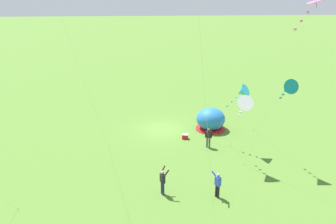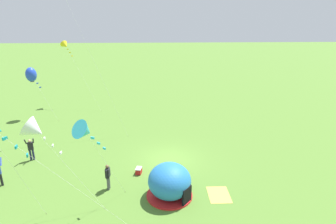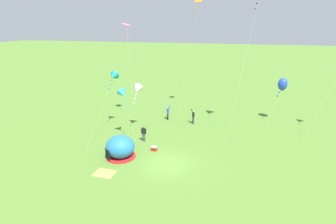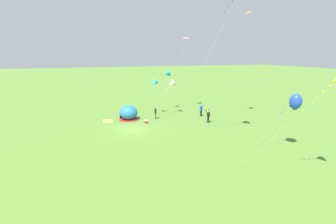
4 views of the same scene
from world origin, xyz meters
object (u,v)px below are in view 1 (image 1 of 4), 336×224
Objects in this scene: cooler_box at (185,136)px; kite_cyan at (242,92)px; kite_white at (244,105)px; kite_teal at (289,87)px; person_watching_sky at (208,137)px; person_far_back at (163,181)px; popup_tent at (211,119)px; kite_pink at (311,9)px; person_near_tent at (218,184)px.

kite_cyan is at bearing 150.44° from cooler_box.
kite_teal is (-2.99, 0.23, 1.29)m from kite_white.
cooler_box is at bearing -46.90° from person_watching_sky.
kite_cyan is (-6.62, -5.98, 3.97)m from person_far_back.
popup_tent is 1.63× the size of person_watching_sky.
popup_tent reaches higher than cooler_box.
kite_pink is (-4.07, 6.26, 10.50)m from person_watching_sky.
cooler_box is 2.62m from person_watching_sky.
kite_teal is (-6.47, 5.21, 5.92)m from cooler_box.
kite_teal is at bearing -103.23° from kite_pink.
cooler_box is 0.35× the size of person_watching_sky.
kite_white is at bearing 119.22° from person_watching_sky.
cooler_box is (2.69, 1.98, -0.78)m from popup_tent.
popup_tent is at bearing -99.29° from person_near_tent.
kite_pink is at bearing 126.56° from kite_white.
kite_cyan is (-1.40, 4.30, 3.97)m from popup_tent.
person_near_tent is 7.12m from person_watching_sky.
cooler_box is 15.02m from kite_pink.
person_far_back is 13.37m from kite_pink.
kite_teal is at bearing 144.61° from person_watching_sky.
person_near_tent is 0.15× the size of kite_pink.
kite_pink is 6.09m from kite_teal.
popup_tent is 3.43m from cooler_box.
cooler_box is at bearing -84.21° from person_near_tent.
kite_cyan is at bearing -73.60° from kite_pink.
popup_tent is 0.23× the size of kite_pink.
kite_pink is at bearing 123.02° from person_watching_sky.
kite_teal is at bearing 141.14° from cooler_box.
popup_tent is 11.04m from person_near_tent.
kite_pink is at bearing -178.62° from person_far_back.
kite_pink reaches higher than person_near_tent.
kite_cyan is at bearing -115.77° from person_near_tent.
person_far_back reaches higher than cooler_box.
person_near_tent is 0.34× the size of kite_white.
kite_white is at bearing 96.50° from popup_tent.
kite_pink is at bearing -170.55° from person_near_tent.
kite_white is (-1.76, 3.15, 3.89)m from person_watching_sky.
person_watching_sky is 12.88m from kite_pink.
kite_teal reaches higher than person_near_tent.
person_far_back is at bearing 18.95° from kite_teal.
kite_cyan reaches higher than person_near_tent.
kite_white is at bearing -151.10° from person_far_back.
kite_cyan is (2.38, -2.89, -1.17)m from kite_teal.
kite_white is at bearing 124.92° from cooler_box.
kite_cyan is at bearing 108.05° from popup_tent.
kite_pink reaches higher than kite_cyan.
cooler_box is at bearing -29.56° from kite_cyan.
popup_tent is 0.50× the size of kite_cyan.
kite_white reaches higher than person_watching_sky.
kite_teal is at bearing -146.37° from person_near_tent.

